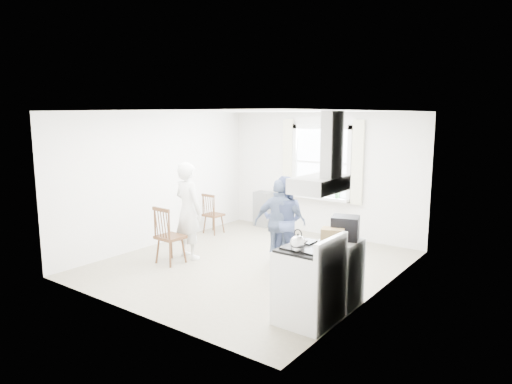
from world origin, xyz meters
name	(u,v)px	position (x,y,z in m)	size (l,w,h in m)	color
room_shell	(251,190)	(0.00, 0.00, 1.30)	(4.62, 5.12, 2.64)	gray
window_assembly	(321,167)	(0.00, 2.45, 1.46)	(1.88, 0.24, 1.70)	white
range_hood	(324,171)	(2.07, -1.35, 1.90)	(0.45, 0.76, 0.94)	silver
shelf_unit	(264,209)	(-1.40, 2.33, 0.40)	(0.40, 0.30, 0.80)	gray
gas_stove	(309,284)	(1.91, -1.35, 0.48)	(0.68, 0.76, 1.12)	white
kettle	(298,243)	(1.86, -1.56, 1.04)	(0.19, 0.19, 0.27)	silver
low_cabinet	(339,272)	(1.98, -0.65, 0.45)	(0.50, 0.55, 0.90)	silver
stereo_stack	(345,228)	(2.01, -0.59, 1.06)	(0.43, 0.41, 0.31)	black
cardboard_box	(333,235)	(1.95, -0.83, 0.99)	(0.29, 0.21, 0.19)	#A98751
windsor_chair_a	(210,209)	(-1.90, 1.07, 0.54)	(0.38, 0.37, 0.89)	#422715
windsor_chair_b	(165,229)	(-1.15, -0.91, 0.62)	(0.45, 0.44, 1.02)	#422715
person_left	(188,210)	(-1.11, -0.39, 0.87)	(0.63, 0.63, 1.73)	silver
person_mid	(284,220)	(0.42, 0.36, 0.76)	(0.74, 0.74, 1.53)	#414E79
person_right	(280,223)	(0.43, 0.24, 0.74)	(0.87, 0.87, 1.48)	navy
potted_plant	(338,191)	(0.46, 2.36, 1.00)	(0.17, 0.17, 0.31)	#2F6A30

